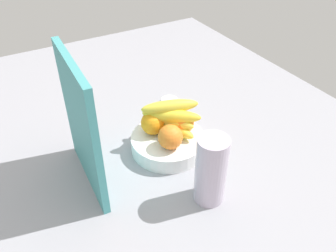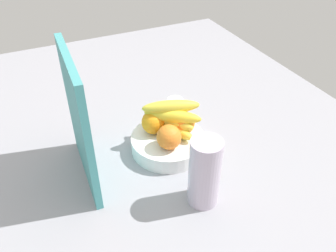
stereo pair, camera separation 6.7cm
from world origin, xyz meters
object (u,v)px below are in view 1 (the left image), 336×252
(banana_bunch, at_px, (170,117))
(jar_lid, at_px, (169,101))
(orange_front_left, at_px, (171,137))
(cutting_board, at_px, (81,126))
(thermos_tumbler, at_px, (211,170))
(orange_front_right, at_px, (182,122))
(orange_center, at_px, (153,123))
(fruit_bowl, at_px, (168,143))

(banana_bunch, bearing_deg, jar_lid, -29.51)
(orange_front_left, xyz_separation_m, banana_bunch, (0.06, -0.03, 0.02))
(cutting_board, xyz_separation_m, thermos_tumbler, (-0.22, -0.24, -0.08))
(orange_front_right, relative_size, orange_center, 1.00)
(orange_center, bearing_deg, jar_lid, -41.81)
(orange_front_right, relative_size, jar_lid, 1.19)
(orange_center, distance_m, cutting_board, 0.24)
(orange_front_left, xyz_separation_m, orange_front_right, (0.04, -0.07, 0.00))
(cutting_board, height_order, jar_lid, cutting_board)
(orange_front_right, relative_size, banana_bunch, 0.41)
(cutting_board, xyz_separation_m, jar_lid, (0.22, -0.38, -0.17))
(orange_front_left, bearing_deg, banana_bunch, -28.32)
(thermos_tumbler, bearing_deg, cutting_board, 47.89)
(fruit_bowl, bearing_deg, banana_bunch, -42.79)
(orange_front_left, bearing_deg, thermos_tumbler, -176.23)
(banana_bunch, distance_m, jar_lid, 0.25)
(orange_front_right, distance_m, banana_bunch, 0.04)
(banana_bunch, height_order, jar_lid, banana_bunch)
(fruit_bowl, height_order, cutting_board, cutting_board)
(cutting_board, relative_size, thermos_tumbler, 1.86)
(jar_lid, bearing_deg, thermos_tumbler, 162.88)
(orange_center, distance_m, thermos_tumbler, 0.26)
(cutting_board, relative_size, jar_lid, 5.97)
(orange_front_left, bearing_deg, fruit_bowl, -20.21)
(banana_bunch, relative_size, cutting_board, 0.48)
(banana_bunch, bearing_deg, orange_center, 64.64)
(orange_center, distance_m, jar_lid, 0.25)
(orange_front_right, height_order, orange_center, same)
(fruit_bowl, relative_size, jar_lid, 3.69)
(orange_front_right, bearing_deg, jar_lid, -20.44)
(fruit_bowl, xyz_separation_m, orange_front_right, (0.00, -0.05, 0.06))
(orange_front_left, relative_size, banana_bunch, 0.41)
(orange_front_right, distance_m, thermos_tumbler, 0.23)
(banana_bunch, bearing_deg, thermos_tumbler, 174.82)
(orange_front_right, bearing_deg, orange_front_left, 123.87)
(cutting_board, bearing_deg, orange_front_right, -87.09)
(banana_bunch, bearing_deg, orange_front_left, 151.68)
(orange_front_right, bearing_deg, banana_bunch, 61.24)
(cutting_board, bearing_deg, fruit_bowl, -87.31)
(fruit_bowl, height_order, orange_front_right, orange_front_right)
(banana_bunch, relative_size, thermos_tumbler, 0.90)
(orange_center, relative_size, thermos_tumbler, 0.37)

